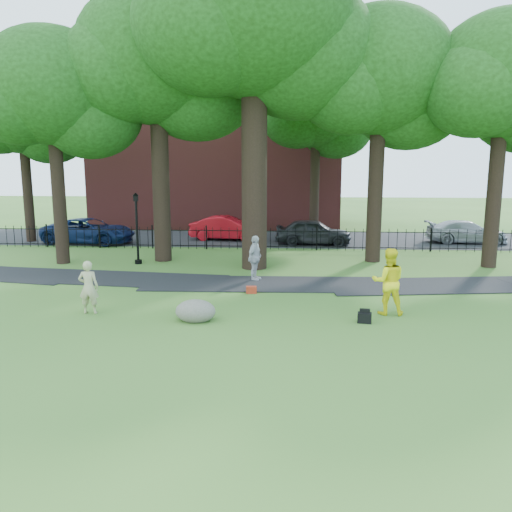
# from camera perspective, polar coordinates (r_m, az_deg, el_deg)

# --- Properties ---
(ground) EXTENTS (120.00, 120.00, 0.00)m
(ground) POSITION_cam_1_polar(r_m,az_deg,el_deg) (15.44, -2.14, -6.56)
(ground) COLOR #356021
(ground) RESTS_ON ground
(footpath) EXTENTS (36.07, 3.85, 0.03)m
(footpath) POSITION_cam_1_polar(r_m,az_deg,el_deg) (19.13, 2.11, -3.26)
(footpath) COLOR black
(footpath) RESTS_ON ground
(street) EXTENTS (80.00, 7.00, 0.02)m
(street) POSITION_cam_1_polar(r_m,az_deg,el_deg) (31.06, 1.04, 1.95)
(street) COLOR black
(street) RESTS_ON ground
(iron_fence) EXTENTS (44.00, 0.04, 1.20)m
(iron_fence) POSITION_cam_1_polar(r_m,az_deg,el_deg) (27.02, 0.60, 2.00)
(iron_fence) COLOR black
(iron_fence) RESTS_ON ground
(brick_building) EXTENTS (18.00, 8.00, 12.00)m
(brick_building) POSITION_cam_1_polar(r_m,az_deg,el_deg) (39.13, -4.29, 12.43)
(brick_building) COLOR maroon
(brick_building) RESTS_ON ground
(big_tree) EXTENTS (10.08, 8.61, 14.37)m
(big_tree) POSITION_cam_1_polar(r_m,az_deg,el_deg) (22.57, 0.18, 24.80)
(big_tree) COLOR black
(big_tree) RESTS_ON ground
(tree_row) EXTENTS (26.82, 7.96, 12.42)m
(tree_row) POSITION_cam_1_polar(r_m,az_deg,el_deg) (23.42, 1.40, 19.29)
(tree_row) COLOR black
(tree_row) RESTS_ON ground
(woman) EXTENTS (0.64, 0.45, 1.65)m
(woman) POSITION_cam_1_polar(r_m,az_deg,el_deg) (16.04, -18.59, -3.40)
(woman) COLOR tan
(woman) RESTS_ON ground
(man) EXTENTS (1.01, 0.80, 2.04)m
(man) POSITION_cam_1_polar(r_m,az_deg,el_deg) (15.64, 14.89, -2.83)
(man) COLOR yellow
(man) RESTS_ON ground
(pedestrian) EXTENTS (0.77, 1.13, 1.79)m
(pedestrian) POSITION_cam_1_polar(r_m,az_deg,el_deg) (19.62, -0.13, -0.25)
(pedestrian) COLOR #B4B5BA
(pedestrian) RESTS_ON ground
(boulder) EXTENTS (1.28, 1.03, 0.69)m
(boulder) POSITION_cam_1_polar(r_m,az_deg,el_deg) (14.73, -6.93, -6.07)
(boulder) COLOR #666355
(boulder) RESTS_ON ground
(lamppost) EXTENTS (0.33, 0.33, 3.29)m
(lamppost) POSITION_cam_1_polar(r_m,az_deg,el_deg) (23.57, -13.44, 3.00)
(lamppost) COLOR black
(lamppost) RESTS_ON ground
(backpack) EXTENTS (0.43, 0.31, 0.30)m
(backpack) POSITION_cam_1_polar(r_m,az_deg,el_deg) (14.82, 12.30, -6.91)
(backpack) COLOR black
(backpack) RESTS_ON ground
(red_bag) EXTENTS (0.39, 0.28, 0.25)m
(red_bag) POSITION_cam_1_polar(r_m,az_deg,el_deg) (17.77, -0.54, -3.89)
(red_bag) COLOR #A12C17
(red_bag) RESTS_ON ground
(red_sedan) EXTENTS (4.61, 2.00, 1.48)m
(red_sedan) POSITION_cam_1_polar(r_m,az_deg,el_deg) (30.56, -3.29, 3.19)
(red_sedan) COLOR #B40D17
(red_sedan) RESTS_ON ground
(navy_van) EXTENTS (5.50, 2.91, 1.47)m
(navy_van) POSITION_cam_1_polar(r_m,az_deg,el_deg) (30.80, -18.56, 2.73)
(navy_van) COLOR #0E1D49
(navy_van) RESTS_ON ground
(grey_car) EXTENTS (4.43, 1.98, 1.48)m
(grey_car) POSITION_cam_1_polar(r_m,az_deg,el_deg) (28.98, 6.57, 2.77)
(grey_car) COLOR black
(grey_car) RESTS_ON ground
(silver_car) EXTENTS (4.58, 1.89, 1.33)m
(silver_car) POSITION_cam_1_polar(r_m,az_deg,el_deg) (31.82, 22.90, 2.55)
(silver_car) COLOR #999AA1
(silver_car) RESTS_ON ground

